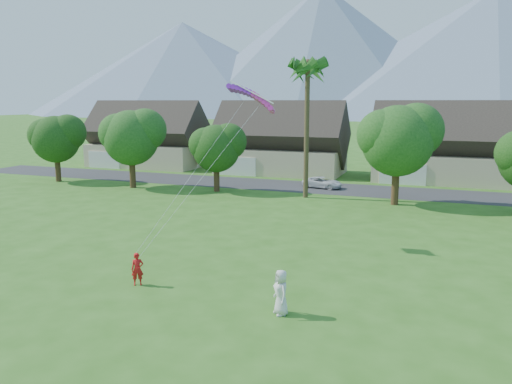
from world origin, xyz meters
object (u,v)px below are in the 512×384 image
at_px(kite_flyer, 137,269).
at_px(watcher, 281,292).
at_px(parked_car, 322,182).
at_px(parafoil_kite, 253,95).

bearing_deg(kite_flyer, watcher, -38.70).
bearing_deg(parked_car, kite_flyer, -173.49).
relative_size(kite_flyer, watcher, 0.83).
distance_m(kite_flyer, parked_car, 30.04).
relative_size(kite_flyer, parafoil_kite, 0.50).
bearing_deg(kite_flyer, parafoil_kite, 42.02).
distance_m(watcher, parked_car, 31.22).
xyz_separation_m(kite_flyer, parafoil_kite, (2.51, 9.09, 8.33)).
bearing_deg(parked_car, watcher, -159.52).
bearing_deg(watcher, parked_car, 150.59).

